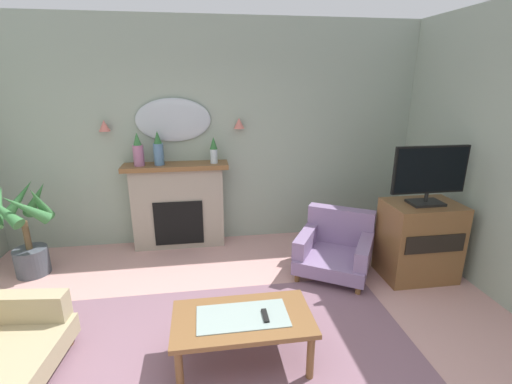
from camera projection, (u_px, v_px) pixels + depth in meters
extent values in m
cube|color=#93A393|center=(213.00, 135.00, 4.88)|extent=(6.61, 0.10, 2.98)
cube|color=#7F5B6B|center=(232.00, 373.00, 2.84)|extent=(3.20, 2.40, 0.01)
cube|color=gray|center=(179.00, 207.00, 4.89)|extent=(1.20, 0.28, 1.10)
cube|color=black|center=(179.00, 222.00, 4.85)|extent=(0.64, 0.12, 0.60)
cube|color=brown|center=(176.00, 166.00, 4.70)|extent=(1.36, 0.36, 0.06)
cylinder|color=#9E6084|center=(139.00, 155.00, 4.56)|extent=(0.13, 0.13, 0.26)
cone|color=#38753D|center=(137.00, 139.00, 4.50)|extent=(0.10, 0.10, 0.16)
cylinder|color=#4C7093|center=(159.00, 154.00, 4.60)|extent=(0.13, 0.13, 0.28)
cone|color=#2D6633|center=(157.00, 137.00, 4.53)|extent=(0.10, 0.10, 0.16)
cylinder|color=silver|center=(214.00, 156.00, 4.71)|extent=(0.10, 0.10, 0.19)
cone|color=#2D6633|center=(213.00, 143.00, 4.66)|extent=(0.10, 0.10, 0.16)
ellipsoid|color=#B2BCC6|center=(173.00, 120.00, 4.66)|extent=(0.96, 0.06, 0.56)
cone|color=#D17066|center=(104.00, 126.00, 4.51)|extent=(0.14, 0.14, 0.14)
cone|color=#D17066|center=(239.00, 123.00, 4.75)|extent=(0.14, 0.14, 0.14)
cube|color=brown|center=(243.00, 319.00, 2.83)|extent=(1.10, 0.60, 0.04)
cube|color=#8C9E99|center=(243.00, 316.00, 2.82)|extent=(0.72, 0.36, 0.01)
cylinder|color=brown|center=(179.00, 372.00, 2.60)|extent=(0.06, 0.06, 0.40)
cylinder|color=brown|center=(310.00, 357.00, 2.74)|extent=(0.06, 0.06, 0.40)
cylinder|color=brown|center=(182.00, 328.00, 3.05)|extent=(0.06, 0.06, 0.40)
cylinder|color=brown|center=(295.00, 317.00, 3.19)|extent=(0.06, 0.06, 0.40)
cube|color=black|center=(265.00, 316.00, 2.81)|extent=(0.04, 0.16, 0.02)
cube|color=tan|center=(21.00, 307.00, 3.01)|extent=(0.77, 0.25, 0.24)
cylinder|color=brown|center=(69.00, 341.00, 3.12)|extent=(0.07, 0.07, 0.10)
cube|color=gray|center=(333.00, 259.00, 4.26)|extent=(1.10, 1.10, 0.16)
cube|color=gray|center=(341.00, 225.00, 4.46)|extent=(0.77, 0.55, 0.45)
cube|color=gray|center=(306.00, 240.00, 4.32)|extent=(0.50, 0.69, 0.22)
cube|color=gray|center=(365.00, 250.00, 4.07)|extent=(0.50, 0.69, 0.22)
cylinder|color=brown|center=(297.00, 277.00, 4.12)|extent=(0.06, 0.06, 0.10)
cylinder|color=brown|center=(358.00, 290.00, 3.87)|extent=(0.06, 0.06, 0.10)
cylinder|color=brown|center=(312.00, 252.00, 4.72)|extent=(0.06, 0.06, 0.10)
cylinder|color=brown|center=(366.00, 262.00, 4.47)|extent=(0.06, 0.06, 0.10)
cube|color=brown|center=(419.00, 240.00, 4.13)|extent=(0.80, 0.56, 0.90)
cube|color=black|center=(435.00, 244.00, 3.83)|extent=(0.68, 0.02, 0.20)
cube|color=black|center=(425.00, 203.00, 3.97)|extent=(0.36, 0.24, 0.03)
cylinder|color=black|center=(426.00, 197.00, 3.95)|extent=(0.04, 0.04, 0.10)
cube|color=black|center=(430.00, 170.00, 3.86)|extent=(0.84, 0.04, 0.52)
cube|color=black|center=(432.00, 170.00, 3.84)|extent=(0.80, 0.01, 0.48)
cylinder|color=#474C56|center=(32.00, 261.00, 4.25)|extent=(0.37, 0.37, 0.32)
cylinder|color=brown|center=(27.00, 235.00, 4.15)|extent=(0.07, 0.07, 0.35)
cone|color=#38753D|center=(40.00, 203.00, 4.06)|extent=(0.15, 0.42, 0.50)
cone|color=#38753D|center=(36.00, 198.00, 4.23)|extent=(0.45, 0.32, 0.49)
cone|color=#38753D|center=(19.00, 199.00, 4.20)|extent=(0.45, 0.32, 0.49)
cone|color=#38753D|center=(2.00, 210.00, 3.85)|extent=(0.52, 0.37, 0.39)
cone|color=#38753D|center=(26.00, 208.00, 3.90)|extent=(0.46, 0.40, 0.45)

